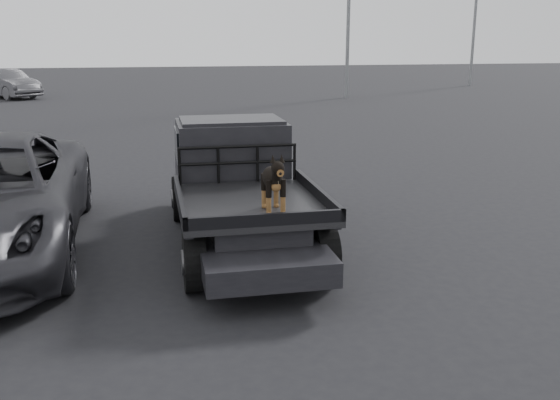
{
  "coord_description": "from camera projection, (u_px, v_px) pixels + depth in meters",
  "views": [
    {
      "loc": [
        -0.8,
        -7.65,
        3.08
      ],
      "look_at": [
        0.66,
        -0.67,
        1.2
      ],
      "focal_mm": 40.0,
      "sensor_mm": 36.0,
      "label": 1
    }
  ],
  "objects": [
    {
      "name": "dog",
      "position": [
        273.0,
        183.0,
        7.86
      ],
      "size": [
        0.32,
        0.6,
        0.74
      ],
      "primitive_type": null,
      "color": "black",
      "rests_on": "flatbed_ute"
    },
    {
      "name": "ground",
      "position": [
        220.0,
        278.0,
        8.18
      ],
      "size": [
        120.0,
        120.0,
        0.0
      ],
      "primitive_type": "plane",
      "color": "black",
      "rests_on": "ground"
    },
    {
      "name": "headache_rack",
      "position": [
        238.0,
        165.0,
        9.45
      ],
      "size": [
        1.8,
        0.08,
        0.55
      ],
      "primitive_type": null,
      "color": "black",
      "rests_on": "flatbed_ute"
    },
    {
      "name": "distant_car_a",
      "position": [
        7.0,
        84.0,
        32.05
      ],
      "size": [
        3.95,
        4.36,
        1.44
      ],
      "primitive_type": "imported",
      "rotation": [
        0.0,
        0.0,
        0.68
      ],
      "color": "#454448",
      "rests_on": "ground"
    },
    {
      "name": "ute_cab",
      "position": [
        231.0,
        146.0,
        10.12
      ],
      "size": [
        1.72,
        1.3,
        0.88
      ],
      "primitive_type": null,
      "color": "black",
      "rests_on": "flatbed_ute"
    },
    {
      "name": "flatbed_ute",
      "position": [
        241.0,
        215.0,
        9.45
      ],
      "size": [
        2.0,
        5.4,
        0.92
      ],
      "primitive_type": null,
      "color": "black",
      "rests_on": "ground"
    }
  ]
}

